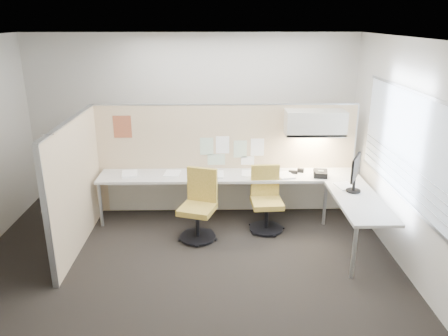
{
  "coord_description": "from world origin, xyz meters",
  "views": [
    {
      "loc": [
        0.4,
        -5.04,
        3.02
      ],
      "look_at": [
        0.51,
        0.8,
        1.0
      ],
      "focal_mm": 35.0,
      "sensor_mm": 36.0,
      "label": 1
    }
  ],
  "objects_px": {
    "chair_right": "(266,201)",
    "monitor": "(355,172)",
    "desk": "(251,186)",
    "chair_left": "(199,207)",
    "phone": "(320,174)"
  },
  "relations": [
    {
      "from": "desk",
      "to": "chair_left",
      "type": "xyz_separation_m",
      "value": [
        -0.78,
        -0.48,
        -0.14
      ]
    },
    {
      "from": "chair_right",
      "to": "phone",
      "type": "xyz_separation_m",
      "value": [
        0.84,
        0.24,
        0.34
      ]
    },
    {
      "from": "chair_right",
      "to": "monitor",
      "type": "relative_size",
      "value": 1.85
    },
    {
      "from": "chair_left",
      "to": "chair_right",
      "type": "height_order",
      "value": "chair_left"
    },
    {
      "from": "chair_right",
      "to": "monitor",
      "type": "distance_m",
      "value": 1.35
    },
    {
      "from": "monitor",
      "to": "phone",
      "type": "relative_size",
      "value": 2.15
    },
    {
      "from": "monitor",
      "to": "desk",
      "type": "bearing_deg",
      "value": 94.29
    },
    {
      "from": "desk",
      "to": "monitor",
      "type": "distance_m",
      "value": 1.55
    },
    {
      "from": "chair_left",
      "to": "chair_right",
      "type": "xyz_separation_m",
      "value": [
        0.99,
        0.25,
        -0.02
      ]
    },
    {
      "from": "monitor",
      "to": "phone",
      "type": "xyz_separation_m",
      "value": [
        -0.33,
        0.6,
        -0.24
      ]
    },
    {
      "from": "desk",
      "to": "chair_right",
      "type": "bearing_deg",
      "value": -48.28
    },
    {
      "from": "chair_left",
      "to": "monitor",
      "type": "height_order",
      "value": "monitor"
    },
    {
      "from": "chair_left",
      "to": "chair_right",
      "type": "bearing_deg",
      "value": 32.59
    },
    {
      "from": "desk",
      "to": "phone",
      "type": "xyz_separation_m",
      "value": [
        1.04,
        0.01,
        0.18
      ]
    },
    {
      "from": "monitor",
      "to": "phone",
      "type": "bearing_deg",
      "value": 56.17
    }
  ]
}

